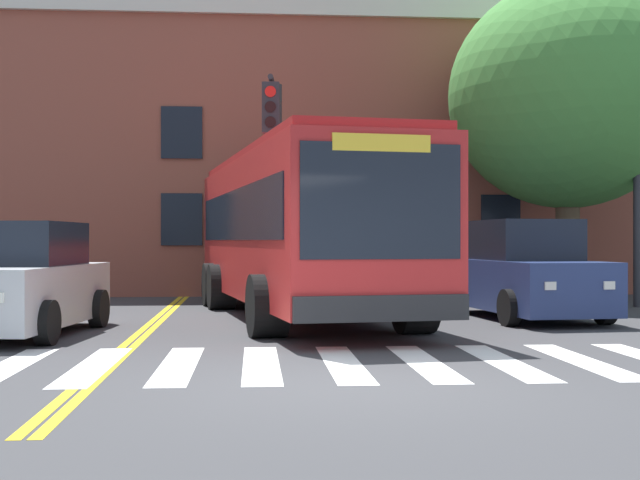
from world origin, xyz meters
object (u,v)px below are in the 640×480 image
object	(u,v)px
traffic_light_overhead	(275,150)
car_red_behind_bus	(309,255)
city_bus	(298,228)
street_tree_curbside_large	(568,95)
car_silver_near_lane	(16,283)
car_navy_far_lane	(526,274)

from	to	relation	value
traffic_light_overhead	car_red_behind_bus	bearing A→B (deg)	80.20
car_red_behind_bus	city_bus	bearing A→B (deg)	-95.23
car_red_behind_bus	street_tree_curbside_large	size ratio (longest dim) A/B	0.62
car_red_behind_bus	traffic_light_overhead	distance (m)	7.67
car_silver_near_lane	traffic_light_overhead	bearing A→B (deg)	49.33
city_bus	street_tree_curbside_large	distance (m)	8.55
car_silver_near_lane	traffic_light_overhead	size ratio (longest dim) A/B	0.86
car_navy_far_lane	car_red_behind_bus	xyz separation A→B (m)	(-3.53, 9.90, 0.21)
car_navy_far_lane	car_red_behind_bus	world-z (taller)	car_red_behind_bus
city_bus	car_silver_near_lane	distance (m)	5.58
city_bus	traffic_light_overhead	distance (m)	2.80
traffic_light_overhead	street_tree_curbside_large	xyz separation A→B (m)	(7.24, 1.71, 1.59)
city_bus	street_tree_curbside_large	world-z (taller)	street_tree_curbside_large
car_red_behind_bus	traffic_light_overhead	world-z (taller)	traffic_light_overhead
car_navy_far_lane	car_red_behind_bus	size ratio (longest dim) A/B	0.94
city_bus	traffic_light_overhead	size ratio (longest dim) A/B	2.15
traffic_light_overhead	car_navy_far_lane	bearing A→B (deg)	-29.75
car_silver_near_lane	car_navy_far_lane	distance (m)	9.36
car_silver_near_lane	street_tree_curbside_large	xyz separation A→B (m)	(11.55, 6.72, 4.26)
city_bus	street_tree_curbside_large	bearing A→B (deg)	29.37
city_bus	car_red_behind_bus	distance (m)	9.39
car_silver_near_lane	car_red_behind_bus	world-z (taller)	car_red_behind_bus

